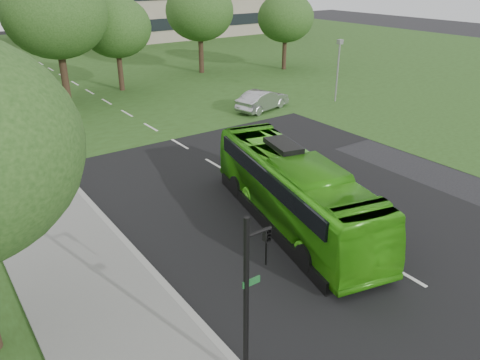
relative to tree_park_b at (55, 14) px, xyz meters
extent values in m
plane|color=black|center=(2.62, -27.21, -6.62)|extent=(160.00, 160.00, 0.00)
cube|color=black|center=(2.62, -7.21, -6.61)|extent=(14.00, 120.00, 0.01)
cube|color=black|center=(2.62, -13.21, -6.61)|extent=(80.00, 12.00, 0.01)
cube|color=silver|center=(2.62, -12.21, -6.60)|extent=(0.15, 90.00, 0.01)
cube|color=#2A4918|center=(2.62, 17.79, -6.61)|extent=(120.00, 60.00, 0.01)
cylinder|color=black|center=(0.00, 0.00, -4.80)|extent=(0.55, 0.55, 3.64)
ellipsoid|color=#204416|center=(0.00, 0.00, 0.01)|extent=(7.49, 7.49, 6.37)
cylinder|color=black|center=(5.16, 1.77, -5.16)|extent=(0.44, 0.44, 2.92)
ellipsoid|color=#204416|center=(5.16, 1.77, -1.38)|extent=(5.81, 5.81, 4.94)
cylinder|color=black|center=(14.69, 4.23, -4.99)|extent=(0.49, 0.49, 3.26)
ellipsoid|color=#204416|center=(14.69, 4.23, -0.74)|extent=(6.55, 6.55, 5.57)
cylinder|color=black|center=(22.60, 0.73, -5.19)|extent=(0.43, 0.43, 2.88)
ellipsoid|color=#204416|center=(22.60, 0.73, -1.48)|extent=(5.66, 5.66, 4.81)
imported|color=#3DAB16|center=(1.88, -24.30, -5.15)|extent=(4.77, 10.88, 2.95)
imported|color=#A2A2A7|center=(11.26, -10.21, -5.87)|extent=(4.84, 2.71, 1.51)
cylinder|color=black|center=(-4.61, -29.91, -4.20)|extent=(0.14, 0.14, 4.85)
cylinder|color=black|center=(-4.27, -29.91, -2.26)|extent=(0.68, 0.08, 0.08)
imported|color=black|center=(-4.03, -29.91, -2.74)|extent=(0.16, 0.20, 0.97)
cube|color=#195926|center=(-4.47, -29.91, -3.52)|extent=(0.48, 0.04, 0.17)
cylinder|color=gray|center=(17.51, -11.59, -4.38)|extent=(0.13, 0.13, 4.49)
cube|color=gray|center=(17.51, -11.59, -2.02)|extent=(0.48, 0.44, 0.34)
camera|label=1|loc=(-9.77, -36.94, 3.05)|focal=35.00mm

